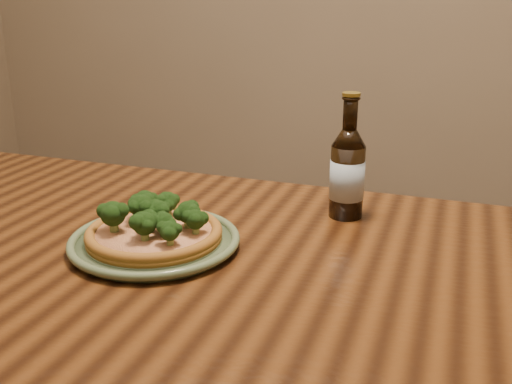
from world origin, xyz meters
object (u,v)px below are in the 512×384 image
(plate, at_px, (155,241))
(pizza, at_px, (154,229))
(beer_bottle, at_px, (347,172))
(table, at_px, (87,306))

(plate, height_order, pizza, pizza)
(plate, distance_m, beer_bottle, 0.36)
(table, relative_size, beer_bottle, 7.07)
(pizza, bearing_deg, beer_bottle, 41.69)
(table, height_order, plate, plate)
(table, xyz_separation_m, beer_bottle, (0.36, 0.30, 0.18))
(plate, xyz_separation_m, beer_bottle, (0.26, 0.24, 0.07))
(pizza, relative_size, beer_bottle, 0.97)
(pizza, xyz_separation_m, beer_bottle, (0.26, 0.23, 0.05))
(table, relative_size, plate, 5.81)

